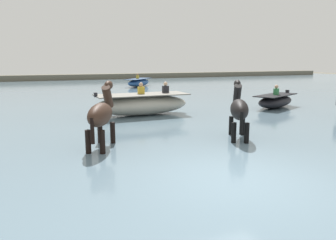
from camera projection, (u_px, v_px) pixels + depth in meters
The scene contains 8 objects.
ground_plane at pixel (236, 198), 6.37m from camera, with size 120.00×120.00×0.00m, color #666051.
water_surface at pixel (113, 113), 15.35m from camera, with size 90.00×90.00×0.42m, color slate.
horse_lead_black at pixel (239, 111), 9.40m from camera, with size 1.27×1.83×2.10m.
horse_trailing_dark_bay at pixel (101, 116), 8.38m from camera, with size 1.22×1.89×2.14m.
boat_near_port at pixel (276, 101), 15.71m from camera, with size 3.09×2.18×1.12m.
boat_far_inshore at pixel (142, 104), 13.56m from camera, with size 4.06×1.55×1.37m.
boat_near_starboard at pixel (139, 82), 28.78m from camera, with size 3.43×3.64×1.17m.
far_shoreline at pixel (61, 79), 38.69m from camera, with size 80.00×2.40×1.08m, color #605B4C.
Camera 1 is at (-3.62, -4.95, 2.69)m, focal length 34.21 mm.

